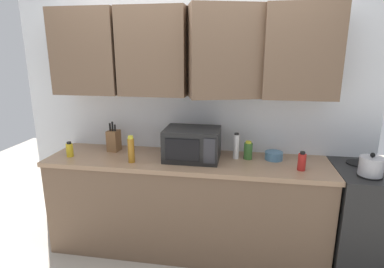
{
  "coord_description": "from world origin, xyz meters",
  "views": [
    {
      "loc": [
        0.49,
        -2.91,
        1.84
      ],
      "look_at": [
        0.04,
        -0.25,
        1.12
      ],
      "focal_mm": 29.34,
      "sensor_mm": 36.0,
      "label": 1
    }
  ],
  "objects_px": {
    "kettle": "(371,166)",
    "bottle_amber_vinegar": "(131,150)",
    "stove_range": "(377,221)",
    "bottle_red_sauce": "(302,162)",
    "microwave": "(192,144)",
    "bottle_yellow_mustard": "(70,150)",
    "knife_block": "(114,140)",
    "bowl_ceramic_small": "(274,156)",
    "bottle_white_jar": "(236,146)",
    "bottle_green_oil": "(248,151)"
  },
  "relations": [
    {
      "from": "kettle",
      "to": "bottle_yellow_mustard",
      "type": "bearing_deg",
      "value": 178.81
    },
    {
      "from": "bottle_green_oil",
      "to": "knife_block",
      "type": "bearing_deg",
      "value": 178.79
    },
    {
      "from": "stove_range",
      "to": "bottle_white_jar",
      "type": "distance_m",
      "value": 1.33
    },
    {
      "from": "microwave",
      "to": "bottle_white_jar",
      "type": "relative_size",
      "value": 2.04
    },
    {
      "from": "bottle_amber_vinegar",
      "to": "bottle_yellow_mustard",
      "type": "bearing_deg",
      "value": 174.9
    },
    {
      "from": "microwave",
      "to": "bottle_yellow_mustard",
      "type": "relative_size",
      "value": 3.43
    },
    {
      "from": "bottle_amber_vinegar",
      "to": "microwave",
      "type": "bearing_deg",
      "value": 18.6
    },
    {
      "from": "bottle_red_sauce",
      "to": "bottle_green_oil",
      "type": "distance_m",
      "value": 0.47
    },
    {
      "from": "bottle_white_jar",
      "to": "bottle_red_sauce",
      "type": "bearing_deg",
      "value": -20.52
    },
    {
      "from": "bottle_red_sauce",
      "to": "bottle_yellow_mustard",
      "type": "bearing_deg",
      "value": 179.89
    },
    {
      "from": "kettle",
      "to": "bottle_amber_vinegar",
      "type": "bearing_deg",
      "value": -179.94
    },
    {
      "from": "bottle_yellow_mustard",
      "to": "kettle",
      "type": "bearing_deg",
      "value": -1.19
    },
    {
      "from": "microwave",
      "to": "bottle_yellow_mustard",
      "type": "bearing_deg",
      "value": -174.1
    },
    {
      "from": "bottle_red_sauce",
      "to": "bowl_ceramic_small",
      "type": "xyz_separation_m",
      "value": [
        -0.2,
        0.22,
        -0.04
      ]
    },
    {
      "from": "bottle_red_sauce",
      "to": "bottle_green_oil",
      "type": "xyz_separation_m",
      "value": [
        -0.43,
        0.21,
        0.0
      ]
    },
    {
      "from": "knife_block",
      "to": "bottle_green_oil",
      "type": "distance_m",
      "value": 1.28
    },
    {
      "from": "microwave",
      "to": "bottle_yellow_mustard",
      "type": "height_order",
      "value": "microwave"
    },
    {
      "from": "stove_range",
      "to": "bottle_green_oil",
      "type": "relative_size",
      "value": 5.56
    },
    {
      "from": "bottle_red_sauce",
      "to": "bottle_amber_vinegar",
      "type": "bearing_deg",
      "value": -177.96
    },
    {
      "from": "bottle_white_jar",
      "to": "bottle_yellow_mustard",
      "type": "xyz_separation_m",
      "value": [
        -1.5,
        -0.2,
        -0.05
      ]
    },
    {
      "from": "bottle_white_jar",
      "to": "bottle_yellow_mustard",
      "type": "distance_m",
      "value": 1.51
    },
    {
      "from": "knife_block",
      "to": "bottle_red_sauce",
      "type": "bearing_deg",
      "value": -7.83
    },
    {
      "from": "stove_range",
      "to": "bottle_white_jar",
      "type": "xyz_separation_m",
      "value": [
        -1.2,
        0.11,
        0.56
      ]
    },
    {
      "from": "bottle_amber_vinegar",
      "to": "bottle_green_oil",
      "type": "xyz_separation_m",
      "value": [
        0.99,
        0.26,
        -0.04
      ]
    },
    {
      "from": "stove_range",
      "to": "bottle_amber_vinegar",
      "type": "relative_size",
      "value": 3.84
    },
    {
      "from": "kettle",
      "to": "bowl_ceramic_small",
      "type": "height_order",
      "value": "kettle"
    },
    {
      "from": "knife_block",
      "to": "bowl_ceramic_small",
      "type": "bearing_deg",
      "value": -0.36
    },
    {
      "from": "bottle_green_oil",
      "to": "kettle",
      "type": "bearing_deg",
      "value": -15.44
    },
    {
      "from": "microwave",
      "to": "kettle",
      "type": "bearing_deg",
      "value": -6.75
    },
    {
      "from": "kettle",
      "to": "bottle_green_oil",
      "type": "height_order",
      "value": "kettle"
    },
    {
      "from": "stove_range",
      "to": "kettle",
      "type": "height_order",
      "value": "kettle"
    },
    {
      "from": "bottle_amber_vinegar",
      "to": "knife_block",
      "type": "bearing_deg",
      "value": 134.56
    },
    {
      "from": "stove_range",
      "to": "bottle_red_sauce",
      "type": "distance_m",
      "value": 0.85
    },
    {
      "from": "bowl_ceramic_small",
      "to": "bottle_red_sauce",
      "type": "bearing_deg",
      "value": -48.51
    },
    {
      "from": "bottle_red_sauce",
      "to": "bottle_yellow_mustard",
      "type": "distance_m",
      "value": 2.03
    },
    {
      "from": "knife_block",
      "to": "kettle",
      "type": "bearing_deg",
      "value": -7.32
    },
    {
      "from": "microwave",
      "to": "bowl_ceramic_small",
      "type": "height_order",
      "value": "microwave"
    },
    {
      "from": "kettle",
      "to": "bottle_white_jar",
      "type": "xyz_separation_m",
      "value": [
        -1.03,
        0.25,
        0.03
      ]
    },
    {
      "from": "kettle",
      "to": "microwave",
      "type": "relative_size",
      "value": 0.37
    },
    {
      "from": "bottle_white_jar",
      "to": "stove_range",
      "type": "bearing_deg",
      "value": -5.14
    },
    {
      "from": "kettle",
      "to": "bowl_ceramic_small",
      "type": "xyz_separation_m",
      "value": [
        -0.7,
        0.27,
        -0.05
      ]
    },
    {
      "from": "bottle_red_sauce",
      "to": "bottle_yellow_mustard",
      "type": "xyz_separation_m",
      "value": [
        -2.03,
        0.0,
        -0.01
      ]
    },
    {
      "from": "bottle_white_jar",
      "to": "knife_block",
      "type": "bearing_deg",
      "value": 178.3
    },
    {
      "from": "stove_range",
      "to": "knife_block",
      "type": "bearing_deg",
      "value": 176.56
    },
    {
      "from": "bottle_yellow_mustard",
      "to": "bowl_ceramic_small",
      "type": "xyz_separation_m",
      "value": [
        1.83,
        0.22,
        -0.03
      ]
    },
    {
      "from": "microwave",
      "to": "bottle_green_oil",
      "type": "distance_m",
      "value": 0.5
    },
    {
      "from": "knife_block",
      "to": "bottle_yellow_mustard",
      "type": "relative_size",
      "value": 2.07
    },
    {
      "from": "microwave",
      "to": "bottle_yellow_mustard",
      "type": "xyz_separation_m",
      "value": [
        -1.11,
        -0.12,
        -0.08
      ]
    },
    {
      "from": "bottle_red_sauce",
      "to": "bottle_amber_vinegar",
      "type": "distance_m",
      "value": 1.42
    },
    {
      "from": "knife_block",
      "to": "bottle_red_sauce",
      "type": "distance_m",
      "value": 1.72
    }
  ]
}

